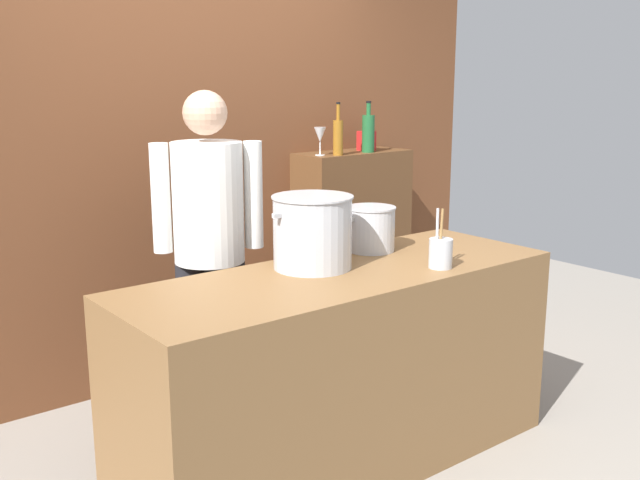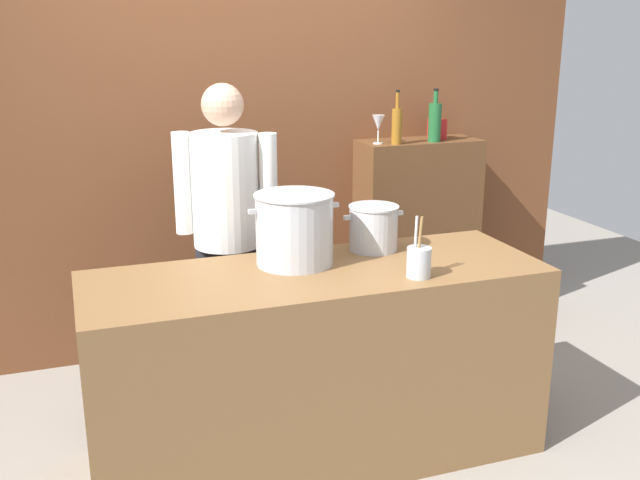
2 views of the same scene
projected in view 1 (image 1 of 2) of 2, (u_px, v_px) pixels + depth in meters
The scene contains 12 objects.
ground_plane at pixel (341, 461), 3.38m from camera, with size 8.00×8.00×0.00m, color gray.
brick_back_panel at pixel (181, 116), 4.12m from camera, with size 4.40×0.10×3.00m, color brown.
prep_counter at pixel (341, 369), 3.28m from camera, with size 2.02×0.70×0.90m, color brown.
bar_cabinet at pixel (352, 248), 4.81m from camera, with size 0.76×0.32×1.25m, color brown.
chef at pixel (209, 236), 3.58m from camera, with size 0.49×0.41×1.66m.
stockpot_large at pixel (313, 232), 3.21m from camera, with size 0.41×0.36×0.32m.
stockpot_small at pixel (371, 229), 3.54m from camera, with size 0.30×0.24×0.21m.
utensil_crock at pixel (441, 253), 3.23m from camera, with size 0.10×0.10×0.26m.
wine_bottle_green at pixel (368, 133), 4.62m from camera, with size 0.08×0.08×0.32m.
wine_bottle_amber at pixel (338, 136), 4.45m from camera, with size 0.06×0.06×0.32m.
wine_glass_tall at pixel (320, 136), 4.43m from camera, with size 0.08×0.08×0.17m.
spice_tin_red at pixel (366, 141), 4.74m from camera, with size 0.09×0.09×0.12m, color red.
Camera 1 is at (-1.99, -2.35, 1.73)m, focal length 41.47 mm.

